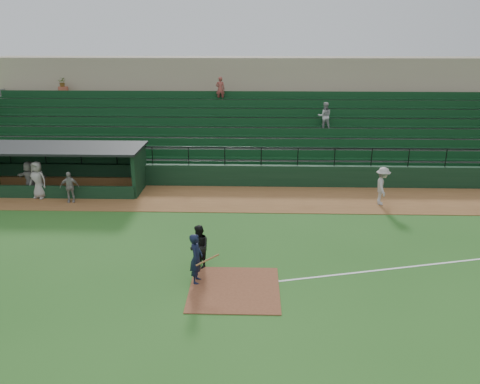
{
  "coord_description": "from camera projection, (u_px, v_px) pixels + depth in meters",
  "views": [
    {
      "loc": [
        0.63,
        -14.81,
        8.14
      ],
      "look_at": [
        0.0,
        5.0,
        1.4
      ],
      "focal_mm": 35.21,
      "sensor_mm": 36.0,
      "label": 1
    }
  ],
  "objects": [
    {
      "name": "home_plate_dirt",
      "position": [
        234.0,
        289.0,
        15.7
      ],
      "size": [
        3.0,
        3.0,
        0.03
      ],
      "primitive_type": "cube",
      "color": "brown",
      "rests_on": "ground"
    },
    {
      "name": "dugout",
      "position": [
        64.0,
        164.0,
        25.56
      ],
      "size": [
        8.9,
        3.2,
        2.42
      ],
      "color": "black",
      "rests_on": "ground"
    },
    {
      "name": "runner",
      "position": [
        382.0,
        186.0,
        23.12
      ],
      "size": [
        0.86,
        1.3,
        1.89
      ],
      "primitive_type": "imported",
      "rotation": [
        0.0,
        0.0,
        1.43
      ],
      "color": "#A09A95",
      "rests_on": "warning_track"
    },
    {
      "name": "dugout_player_b",
      "position": [
        38.0,
        180.0,
        24.0
      ],
      "size": [
        1.06,
        0.82,
        1.93
      ],
      "primitive_type": "imported",
      "rotation": [
        0.0,
        0.0,
        -0.24
      ],
      "color": "gray",
      "rests_on": "warning_track"
    },
    {
      "name": "foul_line",
      "position": [
        451.0,
        262.0,
        17.55
      ],
      "size": [
        17.49,
        4.44,
        0.01
      ],
      "primitive_type": "cube",
      "rotation": [
        0.0,
        0.0,
        0.24
      ],
      "color": "white",
      "rests_on": "ground"
    },
    {
      "name": "ground",
      "position": [
        236.0,
        275.0,
        16.65
      ],
      "size": [
        90.0,
        90.0,
        0.0
      ],
      "primitive_type": "plane",
      "color": "#23551B",
      "rests_on": "ground"
    },
    {
      "name": "warning_track",
      "position": [
        242.0,
        199.0,
        24.22
      ],
      "size": [
        40.0,
        4.0,
        0.03
      ],
      "primitive_type": "cube",
      "color": "brown",
      "rests_on": "ground"
    },
    {
      "name": "dugout_player_c",
      "position": [
        30.0,
        178.0,
        24.51
      ],
      "size": [
        1.75,
        0.83,
        1.82
      ],
      "primitive_type": "imported",
      "rotation": [
        0.0,
        0.0,
        2.96
      ],
      "color": "gray",
      "rests_on": "warning_track"
    },
    {
      "name": "dugout_player_a",
      "position": [
        69.0,
        187.0,
        23.48
      ],
      "size": [
        0.98,
        0.58,
        1.57
      ],
      "primitive_type": "imported",
      "rotation": [
        0.0,
        0.0,
        0.22
      ],
      "color": "gray",
      "rests_on": "warning_track"
    },
    {
      "name": "stadium_structure",
      "position": [
        245.0,
        124.0,
        31.48
      ],
      "size": [
        38.0,
        13.08,
        6.4
      ],
      "color": "black",
      "rests_on": "ground"
    },
    {
      "name": "batter_at_plate",
      "position": [
        196.0,
        259.0,
        15.88
      ],
      "size": [
        1.03,
        0.71,
        1.79
      ],
      "color": "black",
      "rests_on": "ground"
    },
    {
      "name": "umpire",
      "position": [
        199.0,
        247.0,
        16.96
      ],
      "size": [
        0.93,
        0.99,
        1.61
      ],
      "primitive_type": "imported",
      "rotation": [
        0.0,
        0.0,
        -1.01
      ],
      "color": "black",
      "rests_on": "ground"
    }
  ]
}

